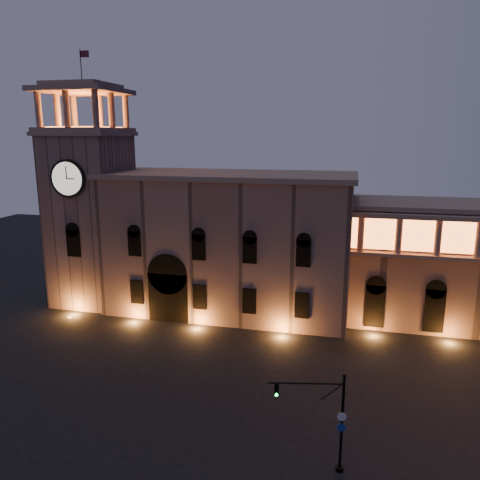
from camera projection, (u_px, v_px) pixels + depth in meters
The scene contains 4 objects.
ground at pixel (186, 401), 39.70m from camera, with size 160.00×160.00×0.00m, color black.
government_building at pixel (228, 243), 59.05m from camera, with size 30.80×12.80×17.60m.
clock_tower at pixel (91, 210), 61.51m from camera, with size 9.80×9.80×32.40m.
traffic_light at pixel (329, 421), 30.75m from camera, with size 5.13×1.33×7.15m.
Camera 1 is at (12.74, -33.67, 22.13)m, focal length 35.00 mm.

